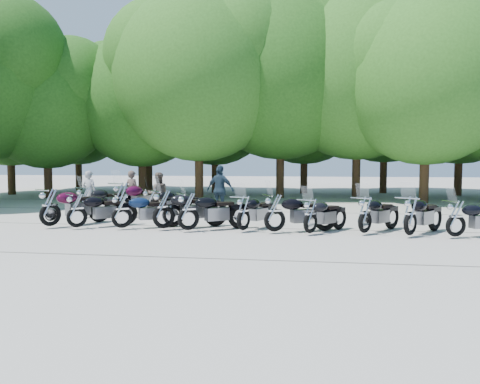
# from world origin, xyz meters

# --- Properties ---
(ground) EXTENTS (90.00, 90.00, 0.00)m
(ground) POSITION_xyz_m (0.00, 0.00, 0.00)
(ground) COLOR gray
(ground) RESTS_ON ground
(tree_0) EXTENTS (7.50, 7.50, 9.21)m
(tree_0) POSITION_xyz_m (-15.42, 12.98, 5.45)
(tree_0) COLOR #3A2614
(tree_0) RESTS_ON ground
(tree_1) EXTENTS (6.97, 6.97, 8.55)m
(tree_1) POSITION_xyz_m (-12.04, 11.24, 5.06)
(tree_1) COLOR #3A2614
(tree_1) RESTS_ON ground
(tree_2) EXTENTS (7.31, 7.31, 8.97)m
(tree_2) POSITION_xyz_m (-7.25, 12.84, 5.31)
(tree_2) COLOR #3A2614
(tree_2) RESTS_ON ground
(tree_3) EXTENTS (8.70, 8.70, 10.67)m
(tree_3) POSITION_xyz_m (-3.57, 11.24, 6.32)
(tree_3) COLOR #3A2614
(tree_3) RESTS_ON ground
(tree_4) EXTENTS (9.13, 9.13, 11.20)m
(tree_4) POSITION_xyz_m (0.54, 13.09, 6.64)
(tree_4) COLOR #3A2614
(tree_4) RESTS_ON ground
(tree_5) EXTENTS (9.04, 9.04, 11.10)m
(tree_5) POSITION_xyz_m (4.61, 13.20, 6.57)
(tree_5) COLOR #3A2614
(tree_5) RESTS_ON ground
(tree_6) EXTENTS (8.00, 8.00, 9.82)m
(tree_6) POSITION_xyz_m (7.55, 10.82, 5.81)
(tree_6) COLOR #3A2614
(tree_6) RESTS_ON ground
(tree_9) EXTENTS (7.59, 7.59, 9.32)m
(tree_9) POSITION_xyz_m (-13.53, 17.59, 5.52)
(tree_9) COLOR #3A2614
(tree_9) RESTS_ON ground
(tree_10) EXTENTS (7.78, 7.78, 9.55)m
(tree_10) POSITION_xyz_m (-8.29, 16.97, 5.66)
(tree_10) COLOR #3A2614
(tree_10) RESTS_ON ground
(tree_11) EXTENTS (7.56, 7.56, 9.28)m
(tree_11) POSITION_xyz_m (-3.76, 16.43, 5.49)
(tree_11) COLOR #3A2614
(tree_11) RESTS_ON ground
(tree_12) EXTENTS (7.88, 7.88, 9.67)m
(tree_12) POSITION_xyz_m (1.80, 16.47, 5.72)
(tree_12) COLOR #3A2614
(tree_12) RESTS_ON ground
(tree_13) EXTENTS (8.31, 8.31, 10.20)m
(tree_13) POSITION_xyz_m (6.69, 17.47, 6.04)
(tree_13) COLOR #3A2614
(tree_13) RESTS_ON ground
(tree_14) EXTENTS (8.02, 8.02, 9.84)m
(tree_14) POSITION_xyz_m (10.68, 16.09, 5.83)
(tree_14) COLOR #3A2614
(tree_14) RESTS_ON ground
(motorcycle_0) EXTENTS (1.87, 2.47, 1.37)m
(motorcycle_0) POSITION_xyz_m (-5.69, 0.56, 0.69)
(motorcycle_0) COLOR #3A0820
(motorcycle_0) RESTS_ON ground
(motorcycle_1) EXTENTS (2.01, 1.97, 1.22)m
(motorcycle_1) POSITION_xyz_m (-4.79, 0.49, 0.61)
(motorcycle_1) COLOR black
(motorcycle_1) RESTS_ON ground
(motorcycle_2) EXTENTS (2.18, 1.68, 1.22)m
(motorcycle_2) POSITION_xyz_m (-3.41, 0.57, 0.61)
(motorcycle_2) COLOR #0C1A38
(motorcycle_2) RESTS_ON ground
(motorcycle_3) EXTENTS (2.33, 2.05, 1.35)m
(motorcycle_3) POSITION_xyz_m (-2.14, 0.63, 0.68)
(motorcycle_3) COLOR black
(motorcycle_3) RESTS_ON ground
(motorcycle_4) EXTENTS (2.27, 1.86, 1.29)m
(motorcycle_4) POSITION_xyz_m (-1.34, 0.41, 0.64)
(motorcycle_4) COLOR black
(motorcycle_4) RESTS_ON ground
(motorcycle_5) EXTENTS (1.51, 2.18, 1.19)m
(motorcycle_5) POSITION_xyz_m (0.22, 0.65, 0.60)
(motorcycle_5) COLOR black
(motorcycle_5) RESTS_ON ground
(motorcycle_6) EXTENTS (2.30, 1.63, 1.26)m
(motorcycle_6) POSITION_xyz_m (1.13, 0.50, 0.63)
(motorcycle_6) COLOR black
(motorcycle_6) RESTS_ON ground
(motorcycle_7) EXTENTS (1.69, 2.02, 1.15)m
(motorcycle_7) POSITION_xyz_m (2.12, 0.38, 0.58)
(motorcycle_7) COLOR black
(motorcycle_7) RESTS_ON ground
(motorcycle_8) EXTENTS (1.80, 2.10, 1.21)m
(motorcycle_8) POSITION_xyz_m (3.62, 0.64, 0.60)
(motorcycle_8) COLOR black
(motorcycle_8) RESTS_ON ground
(motorcycle_9) EXTENTS (1.86, 2.18, 1.25)m
(motorcycle_9) POSITION_xyz_m (4.77, 0.38, 0.63)
(motorcycle_9) COLOR black
(motorcycle_9) RESTS_ON ground
(motorcycle_10) EXTENTS (2.13, 1.31, 1.15)m
(motorcycle_10) POSITION_xyz_m (5.92, 0.35, 0.58)
(motorcycle_10) COLOR black
(motorcycle_10) RESTS_ON ground
(motorcycle_11) EXTENTS (2.00, 2.12, 1.26)m
(motorcycle_11) POSITION_xyz_m (-5.84, 3.13, 0.63)
(motorcycle_11) COLOR black
(motorcycle_11) RESTS_ON ground
(motorcycle_12) EXTENTS (1.79, 2.65, 1.45)m
(motorcycle_12) POSITION_xyz_m (-4.51, 3.20, 0.72)
(motorcycle_12) COLOR #3B0826
(motorcycle_12) RESTS_ON ground
(motorcycle_13) EXTENTS (2.25, 1.47, 1.23)m
(motorcycle_13) POSITION_xyz_m (-3.38, 3.14, 0.61)
(motorcycle_13) COLOR black
(motorcycle_13) RESTS_ON ground
(rider_0) EXTENTS (0.67, 0.50, 1.66)m
(rider_0) POSITION_xyz_m (-6.29, 4.40, 0.83)
(rider_0) COLOR gray
(rider_0) RESTS_ON ground
(rider_1) EXTENTS (0.95, 0.85, 1.62)m
(rider_1) POSITION_xyz_m (-3.44, 4.07, 0.81)
(rider_1) COLOR brown
(rider_1) RESTS_ON ground
(rider_2) EXTENTS (1.18, 0.74, 1.88)m
(rider_2) POSITION_xyz_m (-1.21, 4.67, 0.94)
(rider_2) COLOR #203342
(rider_2) RESTS_ON ground
(rider_3) EXTENTS (0.70, 0.56, 1.66)m
(rider_3) POSITION_xyz_m (-4.78, 4.95, 0.83)
(rider_3) COLOR #4D3E37
(rider_3) RESTS_ON ground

